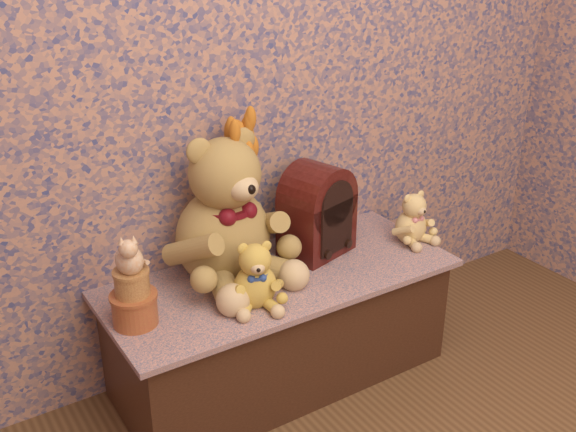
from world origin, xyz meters
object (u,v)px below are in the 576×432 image
Objects in this scene: cathedral_radio at (317,209)px; cat_figurine at (128,251)px; teddy_large at (222,200)px; biscuit_tin_lower at (135,309)px; teddy_medium at (255,270)px; teddy_small at (412,214)px; ceramic_vase at (243,235)px.

cathedral_radio reaches higher than cat_figurine.
cat_figurine is (-0.37, -0.13, -0.03)m from teddy_large.
cat_figurine reaches higher than biscuit_tin_lower.
teddy_large reaches higher than teddy_medium.
teddy_small is (0.72, 0.08, -0.01)m from teddy_medium.
cathedral_radio is at bearing -12.99° from teddy_large.
biscuit_tin_lower is 0.19m from cat_figurine.
ceramic_vase is (-0.62, 0.17, 0.01)m from teddy_small.
cathedral_radio is at bearing 24.80° from cat_figurine.
cathedral_radio is (0.36, -0.03, -0.10)m from teddy_large.
biscuit_tin_lower is (-1.08, 0.01, -0.06)m from teddy_small.
teddy_medium is at bearing 2.93° from cat_figurine.
cathedral_radio is 0.74m from biscuit_tin_lower.
teddy_large is at bearing 108.15° from teddy_medium.
teddy_large reaches higher than teddy_small.
cathedral_radio is 2.58× the size of cat_figurine.
ceramic_vase is (0.10, 0.25, -0.01)m from teddy_medium.
teddy_large is 0.39m from cat_figurine.
ceramic_vase is (0.09, 0.03, -0.16)m from teddy_large.
cat_figurine reaches higher than teddy_small.
cat_figurine is at bearing -167.81° from teddy_large.
teddy_medium reaches higher than ceramic_vase.
cat_figurine reaches higher than ceramic_vase.
teddy_large is 2.32× the size of teddy_medium.
teddy_small is at bearing 16.48° from cat_figurine.
teddy_large is at bearing 36.80° from cat_figurine.
teddy_small is 1.54× the size of biscuit_tin_lower.
cat_figurine is at bearing -174.16° from teddy_medium.
teddy_medium is at bearing -14.27° from biscuit_tin_lower.
teddy_small is 0.38m from cathedral_radio.
cat_figurine is at bearing 172.24° from cathedral_radio.
cathedral_radio is 2.50× the size of biscuit_tin_lower.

